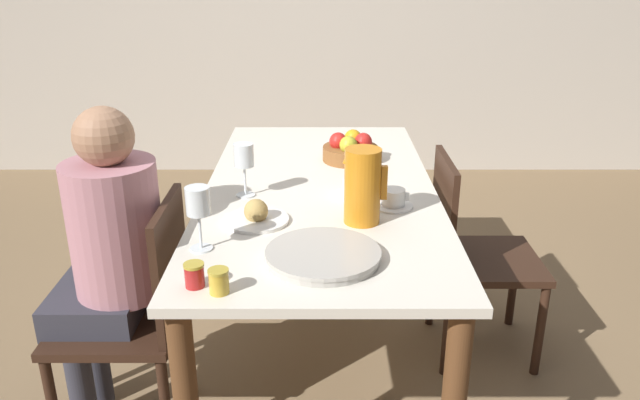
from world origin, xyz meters
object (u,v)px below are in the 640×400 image
object	(u,v)px
wine_glass_juice	(198,205)
jam_jar_amber	(194,274)
teacup_near_person	(393,199)
person_seated	(108,248)
teacup_across	(354,188)
chair_person_side	(138,312)
chair_opposite	(471,251)
serving_tray	(323,255)
bread_plate	(256,216)
wine_glass_water	(244,158)
jam_jar_red	(219,280)
fruit_bowl	(351,149)
red_pitcher	(363,186)

from	to	relation	value
wine_glass_juice	jam_jar_amber	world-z (taller)	wine_glass_juice
wine_glass_juice	teacup_near_person	distance (m)	0.71
person_seated	teacup_across	distance (m)	0.88
teacup_across	chair_person_side	bearing A→B (deg)	-158.59
chair_person_side	chair_opposite	size ratio (longest dim) A/B	1.00
serving_tray	bread_plate	distance (m)	0.35
wine_glass_water	teacup_across	bearing A→B (deg)	0.96
jam_jar_red	fruit_bowl	size ratio (longest dim) A/B	0.29
bread_plate	fruit_bowl	bearing A→B (deg)	62.64
jam_jar_red	wine_glass_juice	bearing A→B (deg)	109.84
chair_opposite	teacup_near_person	bearing A→B (deg)	-52.00
chair_opposite	wine_glass_water	world-z (taller)	wine_glass_water
chair_person_side	bread_plate	world-z (taller)	chair_person_side
wine_glass_juice	serving_tray	distance (m)	0.39
wine_glass_water	jam_jar_amber	bearing A→B (deg)	-95.15
chair_person_side	jam_jar_red	xyz separation A→B (m)	(0.36, -0.41, 0.35)
red_pitcher	bread_plate	xyz separation A→B (m)	(-0.35, -0.00, -0.10)
person_seated	teacup_near_person	distance (m)	0.98
red_pitcher	bread_plate	world-z (taller)	red_pitcher
serving_tray	bread_plate	size ratio (longest dim) A/B	1.55
teacup_across	jam_jar_red	bearing A→B (deg)	-118.58
chair_opposite	serving_tray	world-z (taller)	chair_opposite
wine_glass_water	serving_tray	bearing A→B (deg)	-61.33
chair_opposite	jam_jar_amber	world-z (taller)	chair_opposite
chair_opposite	teacup_across	bearing A→B (deg)	-70.97
serving_tray	wine_glass_juice	bearing A→B (deg)	168.99
teacup_across	jam_jar_amber	size ratio (longest dim) A/B	2.07
jam_jar_amber	red_pitcher	bearing A→B (deg)	42.46
chair_opposite	wine_glass_juice	xyz separation A→B (m)	(-0.98, -0.62, 0.46)
person_seated	jam_jar_amber	xyz separation A→B (m)	(0.37, -0.42, 0.13)
chair_person_side	teacup_across	size ratio (longest dim) A/B	6.18
chair_person_side	teacup_across	world-z (taller)	chair_person_side
wine_glass_juice	teacup_near_person	bearing A→B (deg)	28.76
chair_person_side	teacup_across	distance (m)	0.87
bread_plate	jam_jar_red	xyz separation A→B (m)	(-0.05, -0.46, 0.02)
jam_jar_amber	person_seated	bearing A→B (deg)	131.99
jam_jar_amber	teacup_across	bearing A→B (deg)	55.96
fruit_bowl	chair_opposite	bearing A→B (deg)	-26.02
teacup_near_person	jam_jar_red	distance (m)	0.79
red_pitcher	teacup_near_person	world-z (taller)	red_pitcher
wine_glass_water	fruit_bowl	distance (m)	0.59
teacup_near_person	fruit_bowl	xyz separation A→B (m)	(-0.12, 0.53, 0.02)
fruit_bowl	jam_jar_amber	bearing A→B (deg)	-113.05
teacup_across	bread_plate	distance (m)	0.41
wine_glass_water	bread_plate	xyz separation A→B (m)	(0.06, -0.24, -0.12)
person_seated	red_pitcher	xyz separation A→B (m)	(0.84, 0.01, 0.21)
red_pitcher	jam_jar_red	size ratio (longest dim) A/B	3.71
person_seated	wine_glass_juice	xyz separation A→B (m)	(0.35, -0.19, 0.23)
chair_person_side	wine_glass_juice	world-z (taller)	wine_glass_juice
wine_glass_juice	fruit_bowl	xyz separation A→B (m)	(0.48, 0.86, -0.10)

